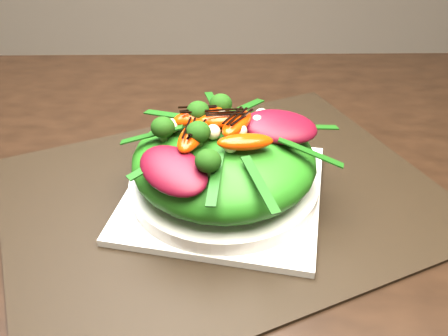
{
  "coord_description": "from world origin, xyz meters",
  "views": [
    {
      "loc": [
        -0.29,
        -0.53,
        1.14
      ],
      "look_at": [
        -0.28,
        -0.04,
        0.8
      ],
      "focal_mm": 38.0,
      "sensor_mm": 36.0,
      "label": 1
    }
  ],
  "objects_px": {
    "plate_base": "(224,191)",
    "salad_bowl": "(224,183)",
    "placemat": "(224,196)",
    "dining_table": "(421,188)",
    "lettuce_mound": "(224,160)",
    "orange_segment": "(205,121)"
  },
  "relations": [
    {
      "from": "dining_table",
      "to": "orange_segment",
      "type": "height_order",
      "value": "dining_table"
    },
    {
      "from": "lettuce_mound",
      "to": "plate_base",
      "type": "bearing_deg",
      "value": 0.0
    },
    {
      "from": "plate_base",
      "to": "placemat",
      "type": "bearing_deg",
      "value": 0.0
    },
    {
      "from": "orange_segment",
      "to": "lettuce_mound",
      "type": "bearing_deg",
      "value": -33.89
    },
    {
      "from": "plate_base",
      "to": "salad_bowl",
      "type": "bearing_deg",
      "value": 0.0
    },
    {
      "from": "salad_bowl",
      "to": "orange_segment",
      "type": "distance_m",
      "value": 0.09
    },
    {
      "from": "dining_table",
      "to": "salad_bowl",
      "type": "height_order",
      "value": "dining_table"
    },
    {
      "from": "lettuce_mound",
      "to": "orange_segment",
      "type": "bearing_deg",
      "value": 146.11
    },
    {
      "from": "dining_table",
      "to": "lettuce_mound",
      "type": "bearing_deg",
      "value": -171.49
    },
    {
      "from": "dining_table",
      "to": "plate_base",
      "type": "distance_m",
      "value": 0.29
    },
    {
      "from": "placemat",
      "to": "plate_base",
      "type": "xyz_separation_m",
      "value": [
        0.0,
        0.0,
        0.01
      ]
    },
    {
      "from": "lettuce_mound",
      "to": "orange_segment",
      "type": "distance_m",
      "value": 0.05
    },
    {
      "from": "orange_segment",
      "to": "dining_table",
      "type": "bearing_deg",
      "value": 5.1
    },
    {
      "from": "placemat",
      "to": "orange_segment",
      "type": "bearing_deg",
      "value": 146.11
    },
    {
      "from": "plate_base",
      "to": "salad_bowl",
      "type": "relative_size",
      "value": 1.02
    },
    {
      "from": "dining_table",
      "to": "salad_bowl",
      "type": "bearing_deg",
      "value": -171.49
    },
    {
      "from": "dining_table",
      "to": "salad_bowl",
      "type": "distance_m",
      "value": 0.29
    },
    {
      "from": "dining_table",
      "to": "lettuce_mound",
      "type": "xyz_separation_m",
      "value": [
        -0.28,
        -0.04,
        0.08
      ]
    },
    {
      "from": "lettuce_mound",
      "to": "orange_segment",
      "type": "relative_size",
      "value": 3.52
    },
    {
      "from": "plate_base",
      "to": "lettuce_mound",
      "type": "relative_size",
      "value": 1.07
    },
    {
      "from": "plate_base",
      "to": "orange_segment",
      "type": "distance_m",
      "value": 0.1
    },
    {
      "from": "salad_bowl",
      "to": "lettuce_mound",
      "type": "xyz_separation_m",
      "value": [
        0.0,
        0.0,
        0.04
      ]
    }
  ]
}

